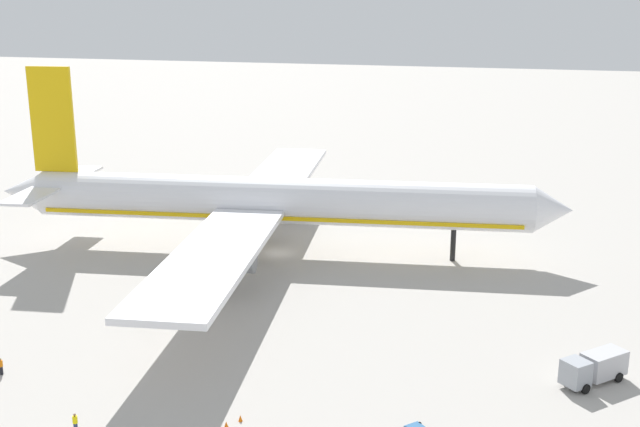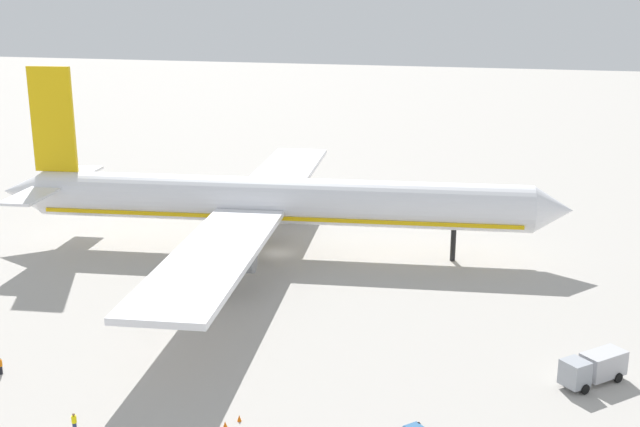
{
  "view_description": "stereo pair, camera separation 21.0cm",
  "coord_description": "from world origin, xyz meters",
  "px_view_note": "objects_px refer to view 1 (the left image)",
  "views": [
    {
      "loc": [
        32.25,
        -95.51,
        33.38
      ],
      "look_at": [
        5.87,
        -0.91,
        6.22
      ],
      "focal_mm": 44.01,
      "sensor_mm": 36.0,
      "label": 1
    },
    {
      "loc": [
        32.45,
        -95.46,
        33.38
      ],
      "look_at": [
        5.87,
        -0.91,
        6.22
      ],
      "focal_mm": 44.01,
      "sensor_mm": 36.0,
      "label": 2
    }
  ],
  "objects_px": {
    "baggage_cart_1": "(112,196)",
    "ground_worker_0": "(1,366)",
    "service_truck_0": "(594,367)",
    "traffic_cone_0": "(226,424)",
    "traffic_cone_1": "(240,418)",
    "airliner": "(269,201)",
    "ground_worker_4": "(75,423)"
  },
  "relations": [
    {
      "from": "service_truck_0",
      "to": "baggage_cart_1",
      "type": "xyz_separation_m",
      "value": [
        -76.52,
        48.88,
        -1.27
      ]
    },
    {
      "from": "airliner",
      "to": "service_truck_0",
      "type": "bearing_deg",
      "value": -34.27
    },
    {
      "from": "traffic_cone_0",
      "to": "traffic_cone_1",
      "type": "bearing_deg",
      "value": 59.03
    },
    {
      "from": "baggage_cart_1",
      "to": "traffic_cone_1",
      "type": "xyz_separation_m",
      "value": [
        48.42,
        -63.61,
        0.01
      ]
    },
    {
      "from": "baggage_cart_1",
      "to": "traffic_cone_0",
      "type": "distance_m",
      "value": 80.48
    },
    {
      "from": "traffic_cone_0",
      "to": "ground_worker_0",
      "type": "bearing_deg",
      "value": 172.55
    },
    {
      "from": "airliner",
      "to": "traffic_cone_0",
      "type": "bearing_deg",
      "value": -75.31
    },
    {
      "from": "airliner",
      "to": "baggage_cart_1",
      "type": "height_order",
      "value": "airliner"
    },
    {
      "from": "service_truck_0",
      "to": "baggage_cart_1",
      "type": "distance_m",
      "value": 90.8
    },
    {
      "from": "traffic_cone_1",
      "to": "traffic_cone_0",
      "type": "bearing_deg",
      "value": -120.97
    },
    {
      "from": "traffic_cone_1",
      "to": "ground_worker_0",
      "type": "bearing_deg",
      "value": 175.67
    },
    {
      "from": "ground_worker_4",
      "to": "baggage_cart_1",
      "type": "bearing_deg",
      "value": 117.93
    },
    {
      "from": "baggage_cart_1",
      "to": "traffic_cone_1",
      "type": "height_order",
      "value": "traffic_cone_1"
    },
    {
      "from": "airliner",
      "to": "service_truck_0",
      "type": "relative_size",
      "value": 12.75
    },
    {
      "from": "service_truck_0",
      "to": "traffic_cone_0",
      "type": "bearing_deg",
      "value": -151.04
    },
    {
      "from": "baggage_cart_1",
      "to": "ground_worker_0",
      "type": "distance_m",
      "value": 66.39
    },
    {
      "from": "service_truck_0",
      "to": "traffic_cone_0",
      "type": "height_order",
      "value": "service_truck_0"
    },
    {
      "from": "service_truck_0",
      "to": "ground_worker_4",
      "type": "bearing_deg",
      "value": -153.74
    },
    {
      "from": "ground_worker_0",
      "to": "traffic_cone_0",
      "type": "relative_size",
      "value": 2.93
    },
    {
      "from": "ground_worker_0",
      "to": "airliner",
      "type": "bearing_deg",
      "value": 73.39
    },
    {
      "from": "service_truck_0",
      "to": "traffic_cone_0",
      "type": "distance_m",
      "value": 32.98
    },
    {
      "from": "airliner",
      "to": "traffic_cone_0",
      "type": "xyz_separation_m",
      "value": [
        11.36,
        -43.34,
        -6.9
      ]
    },
    {
      "from": "service_truck_0",
      "to": "baggage_cart_1",
      "type": "relative_size",
      "value": 1.79
    },
    {
      "from": "baggage_cart_1",
      "to": "ground_worker_0",
      "type": "height_order",
      "value": "ground_worker_0"
    },
    {
      "from": "traffic_cone_0",
      "to": "traffic_cone_1",
      "type": "relative_size",
      "value": 1.0
    },
    {
      "from": "baggage_cart_1",
      "to": "traffic_cone_0",
      "type": "relative_size",
      "value": 6.36
    },
    {
      "from": "airliner",
      "to": "ground_worker_4",
      "type": "distance_m",
      "value": 47.6
    },
    {
      "from": "ground_worker_4",
      "to": "ground_worker_0",
      "type": "bearing_deg",
      "value": 150.33
    },
    {
      "from": "airliner",
      "to": "ground_worker_0",
      "type": "distance_m",
      "value": 42.51
    },
    {
      "from": "service_truck_0",
      "to": "ground_worker_4",
      "type": "xyz_separation_m",
      "value": [
        -40.11,
        -19.79,
        -0.72
      ]
    },
    {
      "from": "airliner",
      "to": "ground_worker_4",
      "type": "relative_size",
      "value": 49.05
    },
    {
      "from": "traffic_cone_1",
      "to": "service_truck_0",
      "type": "bearing_deg",
      "value": 27.66
    }
  ]
}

